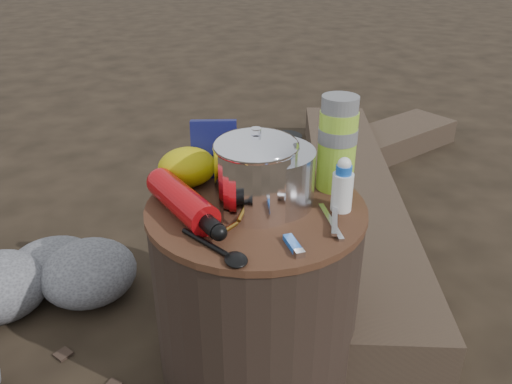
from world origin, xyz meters
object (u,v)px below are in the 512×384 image
object	(u,v)px
camping_pot	(256,172)
stump	(256,287)
log_main	(353,197)
thermos	(337,144)
travel_mug	(285,157)
fuel_bottle	(182,201)

from	to	relation	value
camping_pot	stump	bearing A→B (deg)	72.36
log_main	thermos	distance (m)	0.84
stump	travel_mug	distance (m)	0.32
camping_pot	fuel_bottle	size ratio (longest dim) A/B	0.63
log_main	fuel_bottle	bearing A→B (deg)	-121.12
camping_pot	travel_mug	bearing A→B (deg)	47.39
log_main	camping_pot	world-z (taller)	camping_pot
stump	camping_pot	xyz separation A→B (m)	(-0.00, -0.01, 0.31)
log_main	thermos	world-z (taller)	thermos
stump	fuel_bottle	bearing A→B (deg)	176.74
fuel_bottle	stump	bearing A→B (deg)	-19.09
log_main	camping_pot	size ratio (longest dim) A/B	9.88
camping_pot	travel_mug	world-z (taller)	camping_pot
stump	thermos	distance (m)	0.39
camping_pot	travel_mug	xyz separation A→B (m)	(0.11, 0.12, -0.03)
log_main	stump	bearing A→B (deg)	-113.81
camping_pot	thermos	distance (m)	0.21
log_main	fuel_bottle	xyz separation A→B (m)	(-0.75, -0.59, 0.41)
fuel_bottle	travel_mug	world-z (taller)	travel_mug
stump	log_main	size ratio (longest dim) A/B	0.28
log_main	fuel_bottle	size ratio (longest dim) A/B	6.24
travel_mug	log_main	bearing A→B (deg)	45.55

